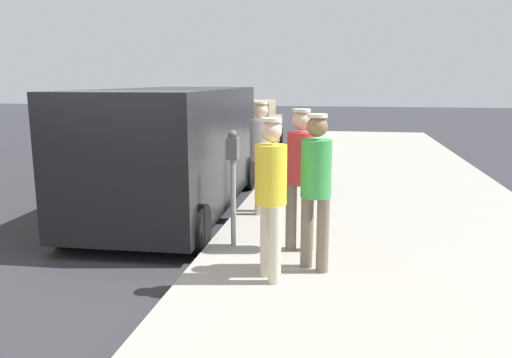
% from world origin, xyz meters
% --- Properties ---
extents(ground_plane, '(80.00, 80.00, 0.00)m').
position_xyz_m(ground_plane, '(0.00, 0.00, 0.00)').
color(ground_plane, '#2D2D33').
extents(sidewalk_slab, '(5.00, 32.00, 0.15)m').
position_xyz_m(sidewalk_slab, '(3.50, 0.00, 0.07)').
color(sidewalk_slab, '#9E998E').
rests_on(sidewalk_slab, ground).
extents(parking_meter_near, '(0.14, 0.18, 1.52)m').
position_xyz_m(parking_meter_near, '(1.35, 0.47, 1.18)').
color(parking_meter_near, gray).
rests_on(parking_meter_near, sidewalk_slab).
extents(pedestrian_in_yellow, '(0.34, 0.34, 1.76)m').
position_xyz_m(pedestrian_in_yellow, '(2.00, -0.58, 1.16)').
color(pedestrian_in_yellow, beige).
rests_on(pedestrian_in_yellow, sidewalk_slab).
extents(pedestrian_in_gray, '(0.34, 0.36, 1.81)m').
position_xyz_m(pedestrian_in_gray, '(1.42, 2.16, 1.20)').
color(pedestrian_in_gray, beige).
rests_on(pedestrian_in_gray, sidewalk_slab).
extents(pedestrian_in_red, '(0.36, 0.34, 1.80)m').
position_xyz_m(pedestrian_in_red, '(2.22, 0.44, 1.19)').
color(pedestrian_in_red, '#726656').
rests_on(pedestrian_in_red, sidewalk_slab).
extents(pedestrian_in_green, '(0.34, 0.34, 1.78)m').
position_xyz_m(pedestrian_in_green, '(2.45, -0.21, 1.18)').
color(pedestrian_in_green, '#726656').
rests_on(pedestrian_in_green, sidewalk_slab).
extents(parked_van, '(2.26, 5.26, 2.15)m').
position_xyz_m(parked_van, '(-0.15, 2.52, 1.15)').
color(parked_van, black).
rests_on(parked_van, ground).
extents(parked_sedan_ahead, '(2.08, 4.46, 1.65)m').
position_xyz_m(parked_sedan_ahead, '(-0.38, 10.56, 0.75)').
color(parked_sedan_ahead, tan).
rests_on(parked_sedan_ahead, ground).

